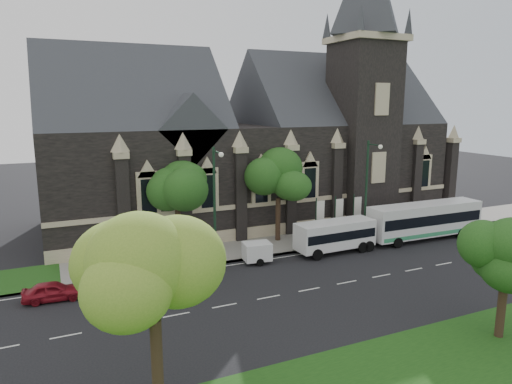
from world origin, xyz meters
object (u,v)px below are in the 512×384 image
tree_park_east (507,252)px  sedan (129,275)px  street_lamp_near (368,186)px  tour_coach (425,220)px  street_lamp_mid (215,199)px  tree_park_near (158,265)px  shuttle_bus (335,234)px  banner_flag_left (319,216)px  car_far_red (53,291)px  box_trailer (257,251)px  banner_flag_right (356,211)px  tree_walk_left (179,185)px  banner_flag_center (338,213)px  tree_walk_right (279,177)px

tree_park_east → sedan: (-16.98, 14.77, -3.83)m
street_lamp_near → tour_coach: size_ratio=0.80×
street_lamp_mid → tree_park_near: bearing=-116.1°
tree_park_east → shuttle_bus: (-0.23, 15.20, -3.09)m
tree_park_east → sedan: size_ratio=1.31×
banner_flag_left → sedan: bearing=-168.2°
street_lamp_near → car_far_red: 25.97m
street_lamp_near → box_trailer: (-11.00, -0.90, -4.20)m
street_lamp_near → banner_flag_right: street_lamp_near is taller
street_lamp_mid → sedan: bearing=-166.4°
tree_park_near → tour_coach: tree_park_near is taller
car_far_red → banner_flag_left: bearing=-76.0°
tree_park_east → tree_walk_left: bearing=120.9°
street_lamp_near → banner_flag_left: bearing=152.8°
tree_park_east → tree_walk_left: 23.36m
shuttle_bus → banner_flag_center: bearing=52.1°
tree_park_near → box_trailer: 19.24m
banner_flag_center → banner_flag_right: bearing=0.0°
tree_walk_left → street_lamp_near: 16.22m
sedan → tree_park_near: bearing=-177.1°
tour_coach → box_trailer: 16.47m
street_lamp_mid → sedan: 8.23m
tree_walk_left → sedan: size_ratio=1.59×
tree_park_near → banner_flag_right: 28.61m
tree_park_east → tree_walk_left: (-11.97, 20.03, 1.12)m
tree_walk_right → banner_flag_center: size_ratio=1.95×
box_trailer → car_far_red: bearing=-169.2°
tree_walk_right → sedan: bearing=-159.4°
banner_flag_left → tree_park_east: bearing=-90.3°
street_lamp_mid → street_lamp_near: bearing=0.0°
sedan → banner_flag_right: bearing=-73.7°
shuttle_bus → street_lamp_mid: bearing=171.9°
tree_walk_left → sedan: bearing=-133.6°
street_lamp_mid → car_far_red: bearing=-170.6°
banner_flag_center → tour_coach: bearing=-24.8°
tree_park_near → car_far_red: (-3.74, 13.96, -5.81)m
tree_walk_right → banner_flag_center: 6.36m
banner_flag_right → box_trailer: banner_flag_right is taller
banner_flag_right → tour_coach: bearing=-32.7°
tree_park_near → shuttle_bus: size_ratio=1.25×
tree_park_east → banner_flag_left: tree_park_east is taller
banner_flag_right → tree_walk_right: bearing=166.4°
street_lamp_mid → banner_flag_left: street_lamp_mid is taller
car_far_red → tree_walk_left: bearing=-56.3°
car_far_red → box_trailer: bearing=-81.9°
banner_flag_right → street_lamp_mid: bearing=-172.4°
street_lamp_near → street_lamp_mid: 14.00m
tree_park_east → street_lamp_near: size_ratio=0.70×
tree_walk_left → street_lamp_mid: bearing=-63.5°
tree_park_east → tree_walk_left: tree_walk_left is taller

